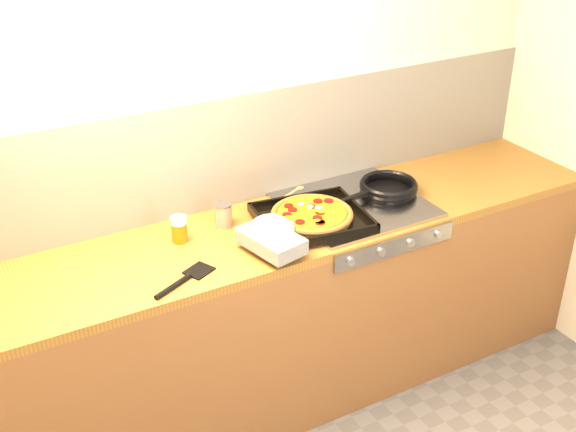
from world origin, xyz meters
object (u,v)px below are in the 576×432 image
frying_pan (387,187)px  juice_glass (179,229)px  tomato_can (223,215)px  pizza_on_tray (300,221)px

frying_pan → juice_glass: (-0.99, 0.07, 0.02)m
tomato_can → pizza_on_tray: bearing=-37.1°
tomato_can → frying_pan: bearing=-7.0°
pizza_on_tray → juice_glass: 0.50m
frying_pan → juice_glass: 0.99m
pizza_on_tray → frying_pan: size_ratio=1.34×
pizza_on_tray → juice_glass: size_ratio=5.51×
pizza_on_tray → frying_pan: 0.53m
pizza_on_tray → frying_pan: bearing=10.9°
juice_glass → pizza_on_tray: bearing=-19.4°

